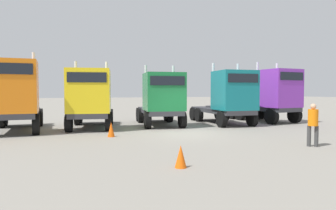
% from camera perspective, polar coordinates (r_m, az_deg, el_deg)
% --- Properties ---
extents(ground, '(200.00, 200.00, 0.00)m').
position_cam_1_polar(ground, '(16.34, 3.10, -5.48)').
color(ground, gray).
extents(semi_truck_orange, '(2.74, 6.53, 4.55)m').
position_cam_1_polar(semi_truck_orange, '(18.51, -27.14, 1.48)').
color(semi_truck_orange, '#333338').
rests_on(semi_truck_orange, ground).
extents(semi_truck_yellow, '(3.49, 6.26, 4.19)m').
position_cam_1_polar(semi_truck_yellow, '(18.73, -14.58, 1.29)').
color(semi_truck_yellow, '#333338').
rests_on(semi_truck_yellow, ground).
extents(semi_truck_green, '(3.26, 6.30, 4.07)m').
position_cam_1_polar(semi_truck_green, '(19.68, -1.21, 1.21)').
color(semi_truck_green, '#333338').
rests_on(semi_truck_green, ground).
extents(semi_truck_teal, '(2.85, 6.33, 4.25)m').
position_cam_1_polar(semi_truck_teal, '(20.85, 11.56, 1.37)').
color(semi_truck_teal, '#333338').
rests_on(semi_truck_teal, ground).
extents(semi_truck_purple, '(3.06, 6.05, 4.47)m').
position_cam_1_polar(semi_truck_purple, '(23.54, 19.37, 1.73)').
color(semi_truck_purple, '#333338').
rests_on(semi_truck_purple, ground).
extents(visitor_in_hivis, '(0.56, 0.56, 1.79)m').
position_cam_1_polar(visitor_in_hivis, '(13.82, 25.89, -2.87)').
color(visitor_in_hivis, '#3B3B3B').
rests_on(visitor_in_hivis, ground).
extents(traffic_cone_near, '(0.36, 0.36, 0.68)m').
position_cam_1_polar(traffic_cone_near, '(9.12, 2.44, -9.75)').
color(traffic_cone_near, '#F2590C').
rests_on(traffic_cone_near, ground).
extents(traffic_cone_mid, '(0.36, 0.36, 0.74)m').
position_cam_1_polar(traffic_cone_mid, '(15.45, -10.78, -4.61)').
color(traffic_cone_mid, '#F2590C').
rests_on(traffic_cone_mid, ground).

